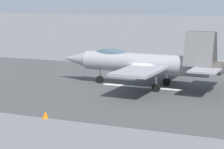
# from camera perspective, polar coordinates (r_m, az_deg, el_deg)

# --- Properties ---
(ground_plane) EXTENTS (400.00, 400.00, 0.00)m
(ground_plane) POSITION_cam_1_polar(r_m,az_deg,el_deg) (41.20, 4.18, -1.74)
(ground_plane) COLOR slate
(runway_strip) EXTENTS (240.00, 26.00, 0.02)m
(runway_strip) POSITION_cam_1_polar(r_m,az_deg,el_deg) (41.19, 4.20, -1.72)
(runway_strip) COLOR #424444
(runway_strip) RESTS_ON ground
(fighter_jet) EXTENTS (16.90, 13.78, 5.61)m
(fighter_jet) POSITION_cam_1_polar(r_m,az_deg,el_deg) (40.90, 4.35, 1.61)
(fighter_jet) COLOR gray
(fighter_jet) RESTS_ON ground
(marker_cone_mid) EXTENTS (0.44, 0.44, 0.55)m
(marker_cone_mid) POSITION_cam_1_polar(r_m,az_deg,el_deg) (30.75, -8.97, -5.35)
(marker_cone_mid) COLOR orange
(marker_cone_mid) RESTS_ON ground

